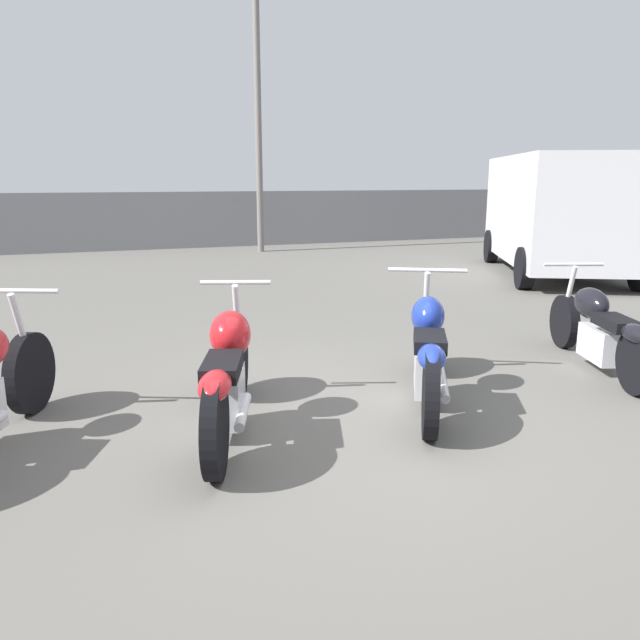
{
  "coord_description": "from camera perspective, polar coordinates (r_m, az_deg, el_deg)",
  "views": [
    {
      "loc": [
        -1.74,
        -4.09,
        1.81
      ],
      "look_at": [
        0.0,
        0.68,
        0.65
      ],
      "focal_mm": 35.0,
      "sensor_mm": 36.0,
      "label": 1
    }
  ],
  "objects": [
    {
      "name": "motorcycle_slot_2",
      "position": [
        5.15,
        9.84,
        -2.88
      ],
      "size": [
        1.19,
        1.99,
        1.01
      ],
      "rotation": [
        0.0,
        0.0,
        -0.48
      ],
      "color": "black",
      "rests_on": "ground_plane"
    },
    {
      "name": "ground_plane",
      "position": [
        4.8,
        2.82,
        -9.31
      ],
      "size": [
        60.0,
        60.0,
        0.0
      ],
      "primitive_type": "plane",
      "color": "#5B5954"
    },
    {
      "name": "parked_van",
      "position": [
        12.68,
        21.03,
        9.39
      ],
      "size": [
        3.77,
        5.0,
        2.21
      ],
      "rotation": [
        0.0,
        0.0,
        -0.45
      ],
      "color": "silver",
      "rests_on": "ground_plane"
    },
    {
      "name": "motorcycle_slot_3",
      "position": [
        6.53,
        24.24,
        -0.78
      ],
      "size": [
        0.91,
        2.02,
        0.94
      ],
      "rotation": [
        0.0,
        0.0,
        -0.32
      ],
      "color": "black",
      "rests_on": "ground_plane"
    },
    {
      "name": "light_pole_left",
      "position": [
        15.9,
        -5.73,
        20.49
      ],
      "size": [
        0.7,
        0.35,
        6.55
      ],
      "color": "slate",
      "rests_on": "ground_plane"
    },
    {
      "name": "fence_back",
      "position": [
        16.76,
        -14.2,
        8.79
      ],
      "size": [
        40.0,
        0.04,
        1.46
      ],
      "color": "gray",
      "rests_on": "ground_plane"
    },
    {
      "name": "motorcycle_slot_1",
      "position": [
        4.53,
        -8.39,
        -4.92
      ],
      "size": [
        0.86,
        2.06,
        1.01
      ],
      "rotation": [
        0.0,
        0.0,
        -0.32
      ],
      "color": "black",
      "rests_on": "ground_plane"
    }
  ]
}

